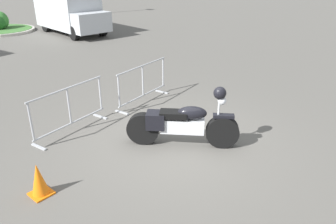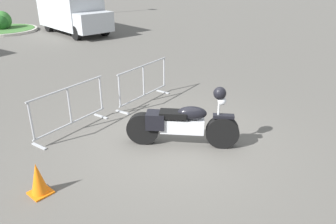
% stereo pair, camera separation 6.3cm
% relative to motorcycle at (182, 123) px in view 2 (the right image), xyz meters
% --- Properties ---
extents(ground_plane, '(120.00, 120.00, 0.00)m').
position_rel_motorcycle_xyz_m(ground_plane, '(-0.08, 0.15, -0.51)').
color(ground_plane, '#54514C').
extents(motorcycle, '(1.53, 2.03, 1.34)m').
position_rel_motorcycle_xyz_m(motorcycle, '(0.00, 0.00, 0.00)').
color(motorcycle, black).
rests_on(motorcycle, ground).
extents(crowd_barrier_near, '(2.05, 0.67, 1.07)m').
position_rel_motorcycle_xyz_m(crowd_barrier_near, '(-1.17, 2.33, 0.04)').
color(crowd_barrier_near, '#9EA0A5').
rests_on(crowd_barrier_near, ground).
extents(crowd_barrier_far, '(2.05, 0.67, 1.07)m').
position_rel_motorcycle_xyz_m(crowd_barrier_far, '(1.17, 2.33, 0.04)').
color(crowd_barrier_far, '#9EA0A5').
rests_on(crowd_barrier_far, ground).
extents(delivery_van, '(2.45, 5.17, 2.31)m').
position_rel_motorcycle_xyz_m(delivery_van, '(5.84, 12.65, 0.73)').
color(delivery_van, '#B2B7BC').
rests_on(delivery_van, ground).
extents(pedestrian, '(0.47, 0.47, 1.69)m').
position_rel_motorcycle_xyz_m(pedestrian, '(7.72, 16.72, 0.41)').
color(pedestrian, '#262838').
rests_on(pedestrian, ground).
extents(planter_island, '(3.80, 3.80, 1.12)m').
position_rel_motorcycle_xyz_m(planter_island, '(3.41, 16.29, -0.21)').
color(planter_island, '#ADA89E').
rests_on(planter_island, ground).
extents(traffic_cone, '(0.34, 0.34, 0.59)m').
position_rel_motorcycle_xyz_m(traffic_cone, '(-2.85, 0.75, -0.22)').
color(traffic_cone, orange).
rests_on(traffic_cone, ground).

